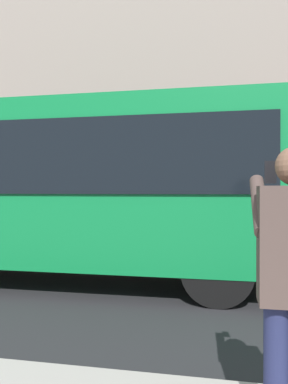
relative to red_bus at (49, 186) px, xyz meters
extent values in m
plane|color=#232326|center=(-2.02, 0.01, -1.68)|extent=(60.00, 60.00, 0.00)
cube|color=gray|center=(-2.02, -6.79, 4.32)|extent=(28.00, 0.80, 12.00)
cube|color=#0F7238|center=(-0.02, -0.01, 0.02)|extent=(9.00, 2.50, 2.60)
cube|color=black|center=(-0.02, 1.25, 0.42)|extent=(7.60, 0.06, 1.10)
cylinder|color=black|center=(-3.02, -1.11, -1.18)|extent=(1.00, 0.28, 1.00)
cylinder|color=black|center=(-3.02, 1.09, -1.18)|extent=(1.00, 0.28, 1.00)
cylinder|color=#1E2347|center=(-3.41, 4.28, -1.12)|extent=(0.14, 0.14, 0.82)
cylinder|color=#473833|center=(-3.33, 4.12, -0.16)|extent=(0.09, 0.48, 0.37)
cube|color=black|center=(-3.41, 3.98, 0.04)|extent=(0.07, 0.01, 0.14)
camera|label=1|loc=(-3.13, 6.57, -0.08)|focal=36.71mm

